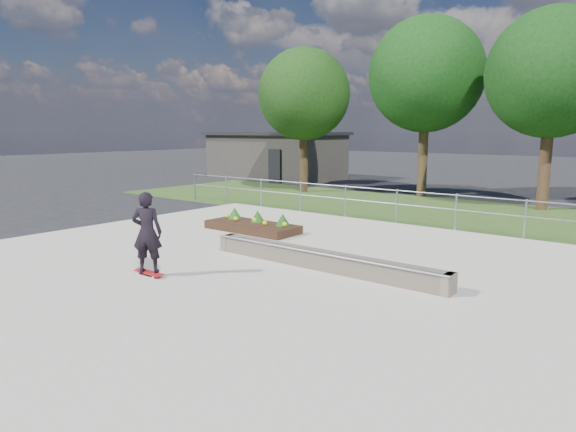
% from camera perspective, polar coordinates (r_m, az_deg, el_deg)
% --- Properties ---
extents(ground, '(120.00, 120.00, 0.00)m').
position_cam_1_polar(ground, '(11.42, -5.53, -6.32)').
color(ground, black).
rests_on(ground, ground).
extents(grass_verge, '(30.00, 8.00, 0.02)m').
position_cam_1_polar(grass_verge, '(20.59, 16.32, 0.47)').
color(grass_verge, '#2E471C').
rests_on(grass_verge, ground).
extents(concrete_slab, '(15.00, 15.00, 0.06)m').
position_cam_1_polar(concrete_slab, '(11.41, -5.53, -6.18)').
color(concrete_slab, '#AFA89B').
rests_on(concrete_slab, ground).
extents(fence, '(20.06, 0.06, 1.20)m').
position_cam_1_polar(fence, '(17.33, 11.98, 1.55)').
color(fence, gray).
rests_on(fence, ground).
extents(building, '(8.40, 5.40, 3.00)m').
position_cam_1_polar(building, '(33.78, -1.30, 6.79)').
color(building, '#2E2C29').
rests_on(building, ground).
extents(tree_far_left, '(4.55, 4.55, 7.15)m').
position_cam_1_polar(tree_far_left, '(26.16, 1.79, 13.33)').
color(tree_far_left, '#2F2013').
rests_on(tree_far_left, ground).
extents(tree_mid_left, '(5.25, 5.25, 8.25)m').
position_cam_1_polar(tree_mid_left, '(25.15, 15.11, 14.89)').
color(tree_mid_left, '#332314').
rests_on(tree_mid_left, ground).
extents(tree_mid_right, '(4.90, 4.90, 7.70)m').
position_cam_1_polar(tree_mid_right, '(22.45, 27.32, 13.91)').
color(tree_mid_right, '#372216').
rests_on(tree_mid_right, ground).
extents(grind_ledge, '(6.00, 0.44, 0.43)m').
position_cam_1_polar(grind_ledge, '(11.45, 3.72, -4.89)').
color(grind_ledge, brown).
rests_on(grind_ledge, concrete_slab).
extents(planter_bed, '(3.00, 1.20, 0.61)m').
position_cam_1_polar(planter_bed, '(15.75, -3.88, -0.99)').
color(planter_bed, black).
rests_on(planter_bed, concrete_slab).
extents(skateboarder, '(0.80, 0.69, 1.80)m').
position_cam_1_polar(skateboarder, '(11.12, -15.39, -1.79)').
color(skateboarder, silver).
rests_on(skateboarder, concrete_slab).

